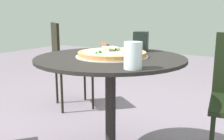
{
  "coord_description": "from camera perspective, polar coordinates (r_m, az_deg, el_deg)",
  "views": [
    {
      "loc": [
        0.78,
        -1.27,
        0.95
      ],
      "look_at": [
        0.01,
        0.01,
        0.63
      ],
      "focal_mm": 41.44,
      "sensor_mm": 36.0,
      "label": 1
    }
  ],
  "objects": [
    {
      "name": "pizza_server",
      "position": [
        1.58,
        -1.02,
        5.4
      ],
      "size": [
        0.2,
        0.16,
        0.02
      ],
      "color": "silver",
      "rests_on": "pizza_on_tray"
    },
    {
      "name": "patio_chair_corner",
      "position": [
        2.67,
        -10.06,
        2.51
      ],
      "size": [
        0.52,
        0.52,
        0.88
      ],
      "color": "black",
      "rests_on": "ground"
    },
    {
      "name": "napkin_dispenser",
      "position": [
        1.75,
        6.38,
        6.28
      ],
      "size": [
        0.11,
        0.11,
        0.13
      ],
      "primitive_type": "cube",
      "rotation": [
        0.0,
        0.0,
        0.29
      ],
      "color": "black",
      "rests_on": "patio_table"
    },
    {
      "name": "pizza_on_tray",
      "position": [
        1.51,
        0.01,
        3.59
      ],
      "size": [
        0.43,
        0.43,
        0.05
      ],
      "color": "silver",
      "rests_on": "patio_table"
    },
    {
      "name": "patio_table",
      "position": [
        1.56,
        -0.34,
        -4.53
      ],
      "size": [
        0.88,
        0.88,
        0.71
      ],
      "color": "black",
      "rests_on": "ground"
    },
    {
      "name": "drinking_cup",
      "position": [
        1.16,
        4.66,
        3.23
      ],
      "size": [
        0.08,
        0.08,
        0.12
      ],
      "primitive_type": "cylinder",
      "color": "white",
      "rests_on": "patio_table"
    }
  ]
}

